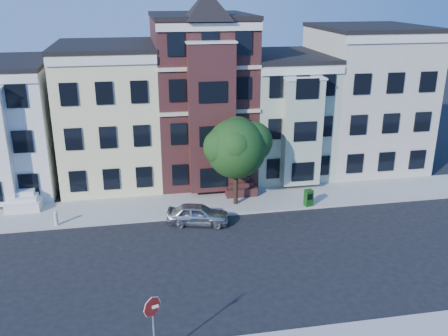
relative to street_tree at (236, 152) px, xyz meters
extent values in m
plane|color=black|center=(-1.29, -7.53, -3.83)|extent=(120.00, 120.00, 0.00)
cube|color=#9E9B93|center=(-1.29, 0.47, -3.75)|extent=(60.00, 4.00, 0.15)
cube|color=beige|center=(-8.29, 6.97, 1.17)|extent=(7.00, 9.00, 10.00)
cube|color=#3E1D1C|center=(-1.29, 6.97, 2.17)|extent=(7.00, 9.00, 12.00)
cube|color=#A7B699|center=(5.21, 6.97, 0.67)|extent=(6.00, 9.00, 9.00)
cube|color=beige|center=(12.21, 6.97, 1.67)|extent=(8.00, 9.00, 11.00)
imported|color=#AAADB1|center=(-2.90, -2.33, -3.16)|extent=(4.16, 2.48, 1.33)
cube|color=#145014|center=(4.77, -1.22, -3.11)|extent=(0.58, 0.54, 1.13)
cylinder|color=beige|center=(-11.61, -1.23, -3.30)|extent=(0.34, 0.34, 0.74)
camera|label=1|loc=(-6.45, -30.58, 10.21)|focal=40.00mm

